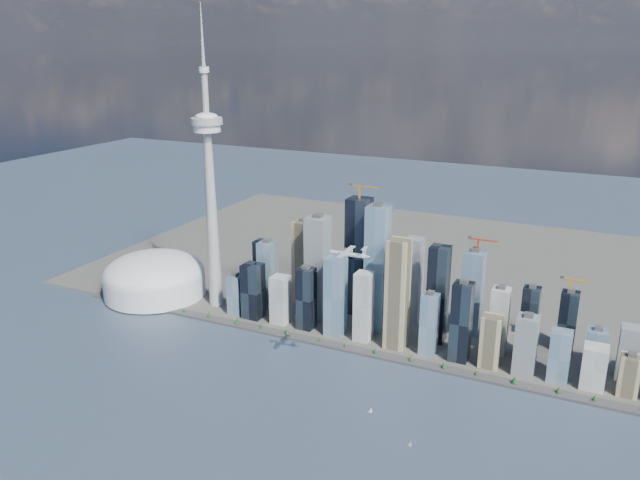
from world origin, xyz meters
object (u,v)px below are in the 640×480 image
at_px(needle_tower, 210,187).
at_px(airplane, 348,254).
at_px(dome_stadium, 154,277).
at_px(sailboat_west, 410,444).
at_px(sailboat_east, 371,410).

height_order(needle_tower, airplane, needle_tower).
distance_m(dome_stadium, sailboat_west, 666.81).
bearing_deg(sailboat_west, dome_stadium, 174.01).
bearing_deg(sailboat_east, needle_tower, 140.67).
relative_size(dome_stadium, sailboat_west, 23.09).
relative_size(needle_tower, sailboat_west, 63.56).
bearing_deg(airplane, sailboat_west, -31.88).
relative_size(dome_stadium, sailboat_east, 22.16).
bearing_deg(needle_tower, airplane, -28.96).
distance_m(airplane, sailboat_west, 255.20).
height_order(dome_stadium, airplane, airplane).
bearing_deg(airplane, needle_tower, 149.32).
distance_m(dome_stadium, airplane, 561.84).
height_order(needle_tower, sailboat_east, needle_tower).
bearing_deg(needle_tower, dome_stadium, -175.91).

